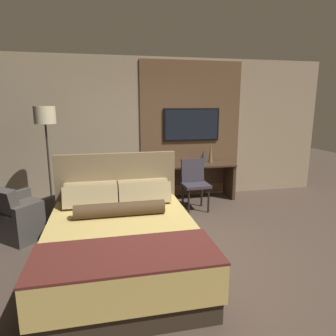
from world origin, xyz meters
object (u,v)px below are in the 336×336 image
at_px(bed, 122,240).
at_px(desk_chair, 194,179).
at_px(floor_lamp, 45,125).
at_px(vase_short, 203,157).
at_px(desk, 194,175).
at_px(tv, 192,125).
at_px(armchair_by_window, 22,217).
at_px(vase_tall, 211,152).

xyz_separation_m(bed, desk_chair, (1.43, 1.82, 0.20)).
relative_size(floor_lamp, vase_short, 6.93).
height_order(desk, desk_chair, desk_chair).
bearing_deg(desk, desk_chair, -106.59).
xyz_separation_m(tv, armchair_by_window, (-2.99, -1.35, -1.23)).
bearing_deg(armchair_by_window, tv, -115.25).
relative_size(armchair_by_window, vase_short, 4.19).
height_order(desk_chair, vase_tall, vase_tall).
bearing_deg(tv, floor_lamp, -165.79).
bearing_deg(desk_chair, floor_lamp, 175.22).
relative_size(armchair_by_window, vase_tall, 2.69).
bearing_deg(vase_tall, bed, -128.53).
bearing_deg(desk_chair, armchair_by_window, -171.01).
bearing_deg(tv, armchair_by_window, -155.80).
relative_size(desk_chair, armchair_by_window, 0.81).
bearing_deg(bed, armchair_by_window, 137.54).
distance_m(desk, floor_lamp, 2.92).
xyz_separation_m(floor_lamp, vase_tall, (3.05, 0.54, -0.64)).
xyz_separation_m(desk, tv, (-0.00, 0.23, 1.01)).
xyz_separation_m(vase_tall, vase_short, (-0.19, -0.10, -0.08)).
relative_size(desk, vase_short, 5.86).
bearing_deg(desk, vase_short, -1.47).
xyz_separation_m(bed, vase_short, (1.79, 2.39, 0.51)).
relative_size(tv, vase_tall, 2.76).
bearing_deg(floor_lamp, desk, 9.57).
distance_m(floor_lamp, vase_tall, 3.17).
bearing_deg(desk_chair, vase_tall, 48.60).
bearing_deg(vase_short, floor_lamp, -171.16).
distance_m(floor_lamp, vase_short, 2.99).
relative_size(tv, desk_chair, 1.26).
height_order(armchair_by_window, vase_short, vase_short).
distance_m(bed, tv, 3.28).
distance_m(bed, desk, 2.88).
relative_size(tv, armchair_by_window, 1.03).
distance_m(desk_chair, floor_lamp, 2.71).
distance_m(tv, vase_tall, 0.69).
distance_m(desk, vase_tall, 0.60).
distance_m(armchair_by_window, vase_short, 3.43).
bearing_deg(armchair_by_window, vase_short, -120.17).
distance_m(tv, floor_lamp, 2.76).
height_order(desk, vase_short, vase_short).
height_order(armchair_by_window, vase_tall, vase_tall).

